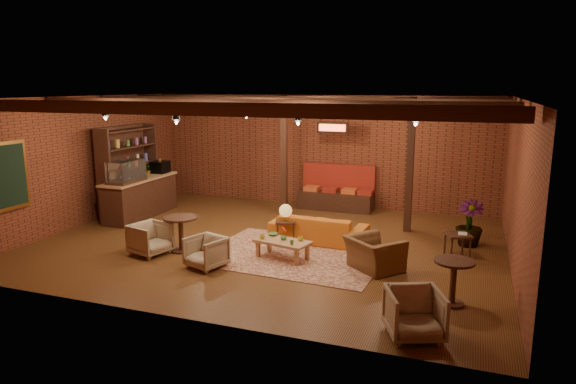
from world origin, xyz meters
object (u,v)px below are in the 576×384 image
(coffee_table, at_px, (282,242))
(sofa, at_px, (319,228))
(side_table_book, at_px, (458,236))
(plant_tall, at_px, (473,178))
(armchair_far, at_px, (415,312))
(side_table_lamp, at_px, (286,214))
(round_table_left, at_px, (181,228))
(armchair_a, at_px, (150,237))
(armchair_b, at_px, (206,251))
(armchair_right, at_px, (374,248))
(round_table_right, at_px, (454,275))

(coffee_table, bearing_deg, sofa, 74.24)
(coffee_table, bearing_deg, side_table_book, 19.67)
(plant_tall, bearing_deg, side_table_book, -101.30)
(armchair_far, distance_m, plant_tall, 4.85)
(plant_tall, bearing_deg, sofa, -164.75)
(side_table_lamp, distance_m, round_table_left, 2.28)
(sofa, bearing_deg, coffee_table, 76.84)
(armchair_a, bearing_deg, round_table_left, -38.40)
(armchair_b, bearing_deg, armchair_a, -173.34)
(armchair_far, bearing_deg, round_table_left, 134.07)
(side_table_lamp, relative_size, armchair_right, 0.93)
(coffee_table, xyz_separation_m, plant_tall, (3.54, 2.19, 1.17))
(side_table_book, relative_size, armchair_far, 0.81)
(armchair_b, bearing_deg, coffee_table, 58.18)
(armchair_a, height_order, armchair_right, armchair_right)
(armchair_right, height_order, armchair_far, armchair_right)
(armchair_a, xyz_separation_m, armchair_far, (5.58, -1.80, 0.02))
(armchair_b, bearing_deg, side_table_lamp, 83.24)
(sofa, relative_size, armchair_b, 3.19)
(sofa, xyz_separation_m, armchair_b, (-1.57, -2.32, 0.02))
(coffee_table, bearing_deg, side_table_lamp, 106.27)
(sofa, xyz_separation_m, armchair_right, (1.50, -1.33, 0.11))
(sofa, height_order, side_table_lamp, side_table_lamp)
(armchair_a, distance_m, armchair_right, 4.60)
(side_table_lamp, distance_m, plant_tall, 4.10)
(side_table_lamp, height_order, armchair_far, side_table_lamp)
(side_table_book, relative_size, plant_tall, 0.20)
(armchair_b, relative_size, round_table_right, 0.90)
(sofa, relative_size, plant_tall, 0.71)
(side_table_lamp, height_order, round_table_right, side_table_lamp)
(coffee_table, xyz_separation_m, side_table_lamp, (-0.28, 0.95, 0.34))
(side_table_book, distance_m, plant_tall, 1.44)
(round_table_left, distance_m, armchair_far, 5.52)
(sofa, bearing_deg, plant_tall, -162.16)
(armchair_b, bearing_deg, round_table_right, 16.32)
(armchair_far, bearing_deg, armchair_b, 137.31)
(side_table_book, height_order, armchair_far, armchair_far)
(sofa, relative_size, coffee_table, 1.76)
(armchair_b, bearing_deg, plant_tall, 52.41)
(round_table_right, distance_m, plant_tall, 3.51)
(armchair_b, relative_size, armchair_far, 0.89)
(sofa, height_order, side_table_book, sofa)
(armchair_right, distance_m, side_table_book, 1.89)
(armchair_far, bearing_deg, coffee_table, 116.78)
(coffee_table, distance_m, side_table_lamp, 1.05)
(coffee_table, distance_m, armchair_b, 1.55)
(armchair_b, xyz_separation_m, armchair_right, (3.07, 0.99, 0.09))
(side_table_book, bearing_deg, plant_tall, 78.70)
(sofa, height_order, armchair_a, armchair_a)
(coffee_table, xyz_separation_m, armchair_b, (-1.19, -0.99, -0.01))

